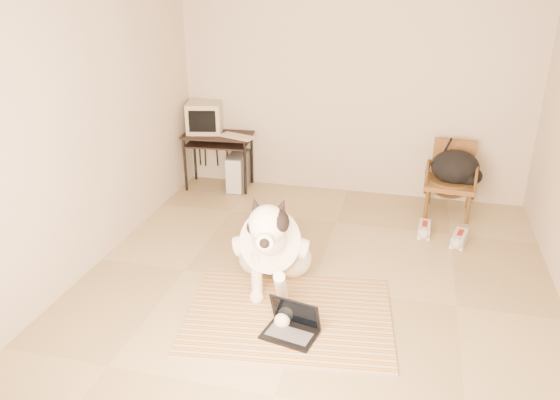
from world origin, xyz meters
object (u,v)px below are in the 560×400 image
(dog, at_px, (273,246))
(rattan_chair, at_px, (451,178))
(pc_tower, at_px, (238,171))
(laptop, at_px, (292,325))
(crt_monitor, at_px, (205,117))
(computer_desk, at_px, (218,142))
(backpack, at_px, (457,169))

(dog, xyz_separation_m, rattan_chair, (1.49, 1.96, 0.01))
(pc_tower, bearing_deg, laptop, -64.57)
(dog, height_order, crt_monitor, crt_monitor)
(computer_desk, xyz_separation_m, pc_tower, (0.24, 0.03, -0.36))
(dog, height_order, computer_desk, dog)
(rattan_chair, relative_size, backpack, 1.45)
(rattan_chair, bearing_deg, pc_tower, 177.40)
(crt_monitor, relative_size, pc_tower, 1.00)
(dog, relative_size, laptop, 2.98)
(crt_monitor, bearing_deg, pc_tower, -5.56)
(dog, distance_m, crt_monitor, 2.57)
(crt_monitor, distance_m, pc_tower, 0.76)
(pc_tower, distance_m, rattan_chair, 2.47)
(computer_desk, relative_size, rattan_chair, 1.07)
(crt_monitor, bearing_deg, rattan_chair, -3.02)
(computer_desk, distance_m, pc_tower, 0.43)
(dog, bearing_deg, pc_tower, 115.19)
(crt_monitor, xyz_separation_m, rattan_chair, (2.88, -0.15, -0.46))
(pc_tower, xyz_separation_m, backpack, (2.51, -0.17, 0.31))
(crt_monitor, bearing_deg, backpack, -4.08)
(backpack, bearing_deg, dog, -128.93)
(laptop, bearing_deg, computer_desk, 119.66)
(laptop, bearing_deg, backpack, 63.95)
(computer_desk, distance_m, rattan_chair, 2.71)
(laptop, height_order, pc_tower, pc_tower)
(computer_desk, relative_size, crt_monitor, 1.78)
(dog, distance_m, pc_tower, 2.29)
(laptop, bearing_deg, rattan_chair, 65.34)
(rattan_chair, bearing_deg, computer_desk, 178.19)
(dog, distance_m, computer_desk, 2.38)
(computer_desk, height_order, pc_tower, computer_desk)
(rattan_chair, distance_m, backpack, 0.16)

